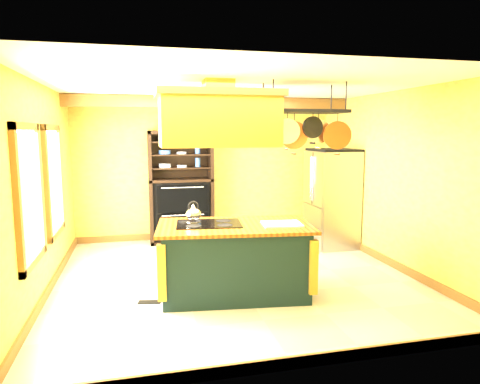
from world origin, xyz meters
name	(u,v)px	position (x,y,z in m)	size (l,w,h in m)	color
floor	(235,277)	(0.00, 0.00, 0.00)	(5.00, 5.00, 0.00)	beige
ceiling	(234,86)	(0.00, 0.00, 2.70)	(5.00, 5.00, 0.00)	white
wall_back	(207,169)	(0.00, 2.50, 1.35)	(5.00, 0.02, 2.70)	#E7D154
wall_front	(299,220)	(0.00, -2.50, 1.35)	(5.00, 0.02, 2.70)	#E7D154
wall_left	(43,190)	(-2.50, 0.00, 1.35)	(0.02, 5.00, 2.70)	#E7D154
wall_right	(393,180)	(2.50, 0.00, 1.35)	(0.02, 5.00, 2.70)	#E7D154
ceiling_beam	(213,103)	(0.00, 1.70, 2.59)	(5.00, 0.15, 0.20)	olive
window_near	(30,195)	(-2.47, -0.80, 1.40)	(0.06, 1.06, 1.56)	olive
window_far	(54,181)	(-2.47, 0.60, 1.40)	(0.06, 1.06, 1.56)	olive
kitchen_island	(235,259)	(-0.14, -0.64, 0.47)	(2.05, 1.29, 1.11)	black
range_hood	(218,117)	(-0.34, -0.64, 2.26)	(1.49, 0.84, 0.80)	gold
pot_rack	(304,121)	(0.77, -0.64, 2.21)	(1.16, 0.53, 0.84)	black
refrigerator	(331,200)	(2.10, 1.29, 0.85)	(0.76, 0.89, 1.74)	#9A9DA2
hutch	(181,198)	(-0.54, 2.27, 0.83)	(1.19, 0.54, 2.10)	black
floor_register	(150,302)	(-1.23, -0.67, 0.01)	(0.28, 0.12, 0.01)	black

